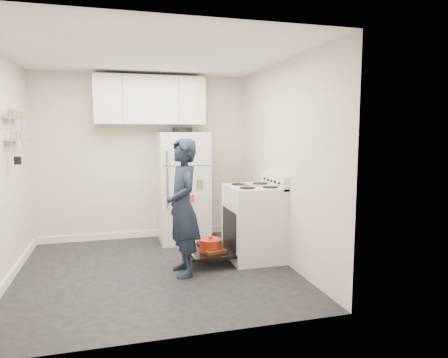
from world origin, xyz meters
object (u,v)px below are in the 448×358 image
object	(u,v)px
electric_range	(253,223)
person	(183,207)
open_oven_door	(209,248)
refrigerator	(183,187)

from	to	relation	value
electric_range	person	xyz separation A→B (m)	(-0.96, -0.33, 0.32)
open_oven_door	person	distance (m)	0.78
electric_range	refrigerator	world-z (taller)	refrigerator
refrigerator	electric_range	bearing A→B (deg)	-56.64
open_oven_door	refrigerator	bearing A→B (deg)	97.21
person	refrigerator	bearing A→B (deg)	164.84
refrigerator	person	size ratio (longest dim) A/B	1.08
electric_range	open_oven_door	size ratio (longest dim) A/B	1.57
refrigerator	person	world-z (taller)	refrigerator
open_oven_door	refrigerator	distance (m)	1.29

